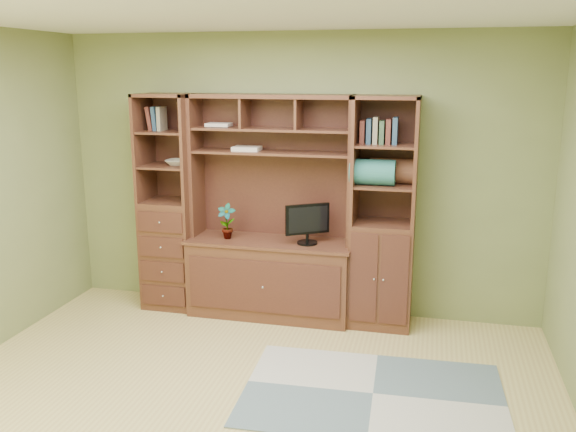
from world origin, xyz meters
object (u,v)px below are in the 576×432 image
(monitor, at_px, (307,217))
(right_tower, at_px, (383,214))
(left_tower, at_px, (170,203))
(center_hutch, at_px, (270,209))

(monitor, bearing_deg, right_tower, -26.36)
(left_tower, relative_size, right_tower, 1.00)
(center_hutch, distance_m, monitor, 0.36)
(center_hutch, height_order, right_tower, same)
(center_hutch, bearing_deg, right_tower, 2.23)
(right_tower, bearing_deg, left_tower, 180.00)
(left_tower, relative_size, monitor, 4.05)
(center_hutch, xyz_separation_m, left_tower, (-1.00, 0.04, 0.00))
(right_tower, height_order, monitor, right_tower)
(center_hutch, bearing_deg, monitor, -5.56)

